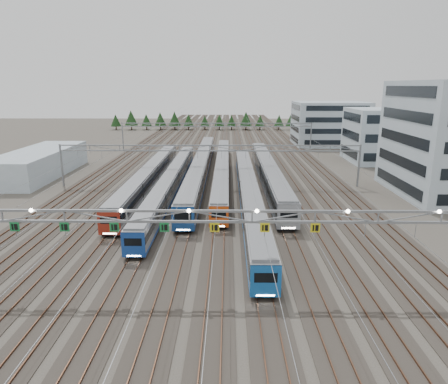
{
  "coord_description": "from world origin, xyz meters",
  "views": [
    {
      "loc": [
        3.44,
        -33.74,
        18.6
      ],
      "look_at": [
        2.86,
        22.6,
        3.5
      ],
      "focal_mm": 32.0,
      "sensor_mm": 36.0,
      "label": 1
    }
  ],
  "objects_px": {
    "gantry_mid": "(210,153)",
    "west_shed": "(39,163)",
    "train_c": "(201,166)",
    "train_a": "(151,175)",
    "gantry_far": "(216,128)",
    "train_d": "(222,168)",
    "train_f": "(268,173)",
    "train_e": "(248,191)",
    "depot_bldg_north": "(329,123)",
    "train_b": "(172,181)",
    "depot_bldg_mid": "(378,135)",
    "gantry_near": "(189,219)"
  },
  "relations": [
    {
      "from": "train_c",
      "to": "gantry_far",
      "type": "bearing_deg",
      "value": 86.49
    },
    {
      "from": "gantry_mid",
      "to": "depot_bldg_north",
      "type": "distance_m",
      "value": 66.31
    },
    {
      "from": "train_e",
      "to": "depot_bldg_north",
      "type": "xyz_separation_m",
      "value": [
        29.14,
        66.93,
        4.72
      ]
    },
    {
      "from": "train_c",
      "to": "gantry_mid",
      "type": "bearing_deg",
      "value": -74.83
    },
    {
      "from": "gantry_mid",
      "to": "train_b",
      "type": "bearing_deg",
      "value": -151.21
    },
    {
      "from": "train_d",
      "to": "train_f",
      "type": "bearing_deg",
      "value": -31.74
    },
    {
      "from": "gantry_near",
      "to": "depot_bldg_mid",
      "type": "height_order",
      "value": "depot_bldg_mid"
    },
    {
      "from": "train_f",
      "to": "depot_bldg_north",
      "type": "distance_m",
      "value": 59.45
    },
    {
      "from": "train_d",
      "to": "west_shed",
      "type": "height_order",
      "value": "west_shed"
    },
    {
      "from": "gantry_far",
      "to": "train_b",
      "type": "bearing_deg",
      "value": -97.89
    },
    {
      "from": "depot_bldg_north",
      "to": "west_shed",
      "type": "height_order",
      "value": "depot_bldg_north"
    },
    {
      "from": "train_f",
      "to": "gantry_mid",
      "type": "bearing_deg",
      "value": -170.68
    },
    {
      "from": "train_f",
      "to": "depot_bldg_mid",
      "type": "relative_size",
      "value": 3.4
    },
    {
      "from": "train_c",
      "to": "depot_bldg_mid",
      "type": "relative_size",
      "value": 4.3
    },
    {
      "from": "train_a",
      "to": "train_d",
      "type": "xyz_separation_m",
      "value": [
        13.5,
        7.45,
        -0.16
      ]
    },
    {
      "from": "train_c",
      "to": "west_shed",
      "type": "relative_size",
      "value": 2.29
    },
    {
      "from": "train_e",
      "to": "train_f",
      "type": "distance_m",
      "value": 13.78
    },
    {
      "from": "train_b",
      "to": "depot_bldg_north",
      "type": "height_order",
      "value": "depot_bldg_north"
    },
    {
      "from": "train_e",
      "to": "gantry_far",
      "type": "relative_size",
      "value": 1.11
    },
    {
      "from": "train_c",
      "to": "west_shed",
      "type": "bearing_deg",
      "value": 178.74
    },
    {
      "from": "train_c",
      "to": "train_e",
      "type": "height_order",
      "value": "train_c"
    },
    {
      "from": "gantry_near",
      "to": "depot_bldg_north",
      "type": "height_order",
      "value": "depot_bldg_north"
    },
    {
      "from": "train_a",
      "to": "train_b",
      "type": "distance_m",
      "value": 5.81
    },
    {
      "from": "gantry_near",
      "to": "gantry_far",
      "type": "relative_size",
      "value": 1.0
    },
    {
      "from": "train_c",
      "to": "gantry_near",
      "type": "relative_size",
      "value": 1.22
    },
    {
      "from": "train_a",
      "to": "depot_bldg_north",
      "type": "bearing_deg",
      "value": 49.8
    },
    {
      "from": "depot_bldg_north",
      "to": "train_c",
      "type": "bearing_deg",
      "value": -128.79
    },
    {
      "from": "train_b",
      "to": "depot_bldg_mid",
      "type": "bearing_deg",
      "value": 32.17
    },
    {
      "from": "train_b",
      "to": "train_f",
      "type": "xyz_separation_m",
      "value": [
        18.0,
        5.56,
        0.31
      ]
    },
    {
      "from": "train_a",
      "to": "gantry_far",
      "type": "bearing_deg",
      "value": 75.97
    },
    {
      "from": "gantry_mid",
      "to": "west_shed",
      "type": "xyz_separation_m",
      "value": [
        -36.61,
        9.05,
        -3.72
      ]
    },
    {
      "from": "train_a",
      "to": "west_shed",
      "type": "relative_size",
      "value": 1.83
    },
    {
      "from": "gantry_far",
      "to": "train_a",
      "type": "bearing_deg",
      "value": -104.03
    },
    {
      "from": "train_a",
      "to": "gantry_mid",
      "type": "bearing_deg",
      "value": 0.17
    },
    {
      "from": "gantry_near",
      "to": "west_shed",
      "type": "relative_size",
      "value": 1.88
    },
    {
      "from": "west_shed",
      "to": "train_c",
      "type": "bearing_deg",
      "value": -1.26
    },
    {
      "from": "train_c",
      "to": "train_e",
      "type": "relative_size",
      "value": 1.1
    },
    {
      "from": "train_a",
      "to": "train_d",
      "type": "relative_size",
      "value": 0.86
    },
    {
      "from": "depot_bldg_mid",
      "to": "train_f",
      "type": "bearing_deg",
      "value": -140.53
    },
    {
      "from": "train_a",
      "to": "gantry_far",
      "type": "height_order",
      "value": "gantry_far"
    },
    {
      "from": "train_c",
      "to": "train_e",
      "type": "xyz_separation_m",
      "value": [
        9.0,
        -19.48,
        -0.12
      ]
    },
    {
      "from": "train_f",
      "to": "gantry_far",
      "type": "xyz_separation_m",
      "value": [
        -11.25,
        43.15,
        4.13
      ]
    },
    {
      "from": "train_f",
      "to": "depot_bldg_north",
      "type": "height_order",
      "value": "depot_bldg_north"
    },
    {
      "from": "train_a",
      "to": "train_d",
      "type": "distance_m",
      "value": 15.42
    },
    {
      "from": "train_c",
      "to": "west_shed",
      "type": "height_order",
      "value": "west_shed"
    },
    {
      "from": "train_a",
      "to": "depot_bldg_north",
      "type": "distance_m",
      "value": 73.19
    },
    {
      "from": "train_d",
      "to": "west_shed",
      "type": "relative_size",
      "value": 2.13
    },
    {
      "from": "train_b",
      "to": "depot_bldg_mid",
      "type": "height_order",
      "value": "depot_bldg_mid"
    },
    {
      "from": "gantry_mid",
      "to": "train_a",
      "type": "bearing_deg",
      "value": -179.83
    },
    {
      "from": "train_b",
      "to": "train_e",
      "type": "bearing_deg",
      "value": -28.95
    }
  ]
}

